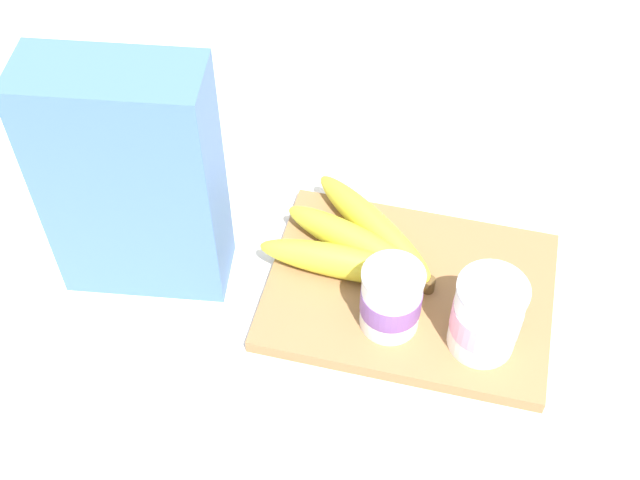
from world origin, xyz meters
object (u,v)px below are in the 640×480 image
cereal_box (132,182)px  yogurt_cup_back (391,299)px  banana_bunch (358,244)px  cutting_board (409,291)px  yogurt_cup_front (487,316)px

cereal_box → yogurt_cup_back: 0.29m
banana_bunch → cutting_board: bearing=155.4°
cutting_board → yogurt_cup_back: size_ratio=3.79×
yogurt_cup_front → banana_bunch: (0.15, -0.08, -0.03)m
cutting_board → banana_bunch: (0.06, -0.03, 0.03)m
yogurt_cup_front → yogurt_cup_back: 0.10m
yogurt_cup_front → banana_bunch: size_ratio=0.46×
cutting_board → yogurt_cup_front: size_ratio=3.32×
banana_bunch → yogurt_cup_front: bearing=150.5°
banana_bunch → yogurt_cup_back: bearing=122.1°
cereal_box → yogurt_cup_back: size_ratio=3.47×
cutting_board → yogurt_cup_front: (-0.08, 0.05, 0.05)m
cutting_board → yogurt_cup_back: yogurt_cup_back is taller
cereal_box → banana_bunch: bearing=-173.2°
cereal_box → banana_bunch: size_ratio=1.41×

